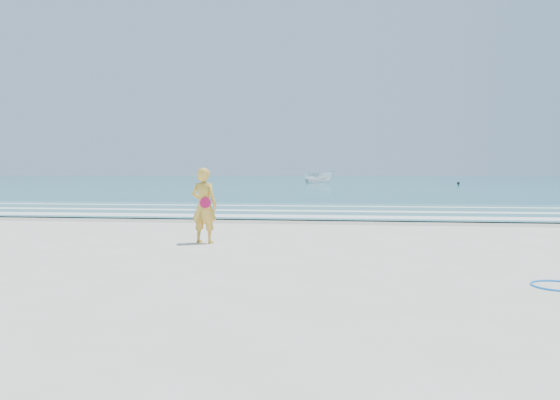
# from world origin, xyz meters

# --- Properties ---
(ground) EXTENTS (400.00, 400.00, 0.00)m
(ground) POSITION_xyz_m (0.00, 0.00, 0.00)
(ground) COLOR silver
(ground) RESTS_ON ground
(wet_sand) EXTENTS (400.00, 2.40, 0.00)m
(wet_sand) POSITION_xyz_m (0.00, 9.00, 0.00)
(wet_sand) COLOR #B2A893
(wet_sand) RESTS_ON ground
(ocean) EXTENTS (400.00, 190.00, 0.04)m
(ocean) POSITION_xyz_m (0.00, 105.00, 0.02)
(ocean) COLOR #19727F
(ocean) RESTS_ON ground
(shallow) EXTENTS (400.00, 10.00, 0.01)m
(shallow) POSITION_xyz_m (0.00, 14.00, 0.04)
(shallow) COLOR #59B7AD
(shallow) RESTS_ON ocean
(foam_near) EXTENTS (400.00, 1.40, 0.01)m
(foam_near) POSITION_xyz_m (0.00, 10.30, 0.05)
(foam_near) COLOR white
(foam_near) RESTS_ON shallow
(foam_mid) EXTENTS (400.00, 0.90, 0.01)m
(foam_mid) POSITION_xyz_m (0.00, 13.20, 0.05)
(foam_mid) COLOR white
(foam_mid) RESTS_ON shallow
(foam_far) EXTENTS (400.00, 0.60, 0.01)m
(foam_far) POSITION_xyz_m (0.00, 16.50, 0.05)
(foam_far) COLOR white
(foam_far) RESTS_ON shallow
(hoop) EXTENTS (0.99, 0.99, 0.03)m
(hoop) POSITION_xyz_m (5.16, -1.43, 0.01)
(hoop) COLOR #0E84FE
(hoop) RESTS_ON ground
(boat) EXTENTS (5.31, 3.52, 1.92)m
(boat) POSITION_xyz_m (-2.69, 70.89, 1.00)
(boat) COLOR white
(boat) RESTS_ON ocean
(buoy) EXTENTS (0.37, 0.37, 0.37)m
(buoy) POSITION_xyz_m (15.87, 63.13, 0.23)
(buoy) COLOR black
(buoy) RESTS_ON ocean
(woman) EXTENTS (0.76, 0.59, 1.84)m
(woman) POSITION_xyz_m (-1.52, 2.79, 0.92)
(woman) COLOR gold
(woman) RESTS_ON ground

